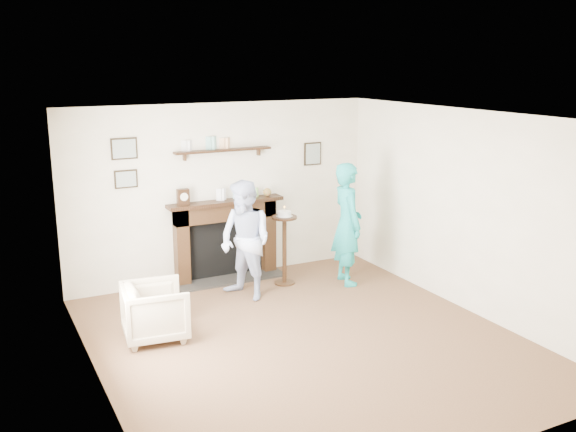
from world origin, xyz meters
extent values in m
plane|color=brown|center=(0.00, 0.00, 0.00)|extent=(5.00, 5.00, 0.00)
cube|color=beige|center=(0.00, 2.50, 1.25)|extent=(4.50, 0.04, 2.50)
cube|color=beige|center=(-2.25, 0.00, 1.25)|extent=(0.04, 5.00, 2.50)
cube|color=beige|center=(2.25, 0.00, 1.25)|extent=(0.04, 5.00, 2.50)
cube|color=silver|center=(0.00, 0.00, 2.50)|extent=(4.50, 5.00, 0.04)
cube|color=black|center=(-0.66, 2.40, 0.55)|extent=(0.18, 0.20, 1.10)
cube|color=black|center=(0.66, 2.40, 0.55)|extent=(0.18, 0.20, 1.10)
cube|color=black|center=(0.00, 2.40, 0.98)|extent=(1.50, 0.20, 0.24)
cube|color=black|center=(0.00, 2.47, 0.43)|extent=(1.14, 0.06, 0.86)
cube|color=#2B2926|center=(0.00, 2.28, 0.01)|extent=(1.60, 0.44, 0.03)
cube|color=black|center=(0.00, 2.37, 1.12)|extent=(1.68, 0.26, 0.05)
cube|color=black|center=(0.00, 2.42, 1.85)|extent=(1.40, 0.15, 0.03)
cube|color=black|center=(-1.35, 2.48, 1.95)|extent=(0.34, 0.03, 0.28)
cube|color=black|center=(-1.35, 2.48, 1.55)|extent=(0.30, 0.03, 0.24)
cube|color=black|center=(1.45, 2.48, 1.70)|extent=(0.28, 0.03, 0.34)
cube|color=black|center=(-0.62, 2.37, 1.26)|extent=(0.16, 0.09, 0.22)
cylinder|color=silver|center=(-0.62, 2.32, 1.27)|extent=(0.11, 0.01, 0.11)
sphere|color=green|center=(0.64, 2.37, 1.21)|extent=(0.12, 0.12, 0.12)
imported|color=#BCA88B|center=(-1.48, 0.83, 0.00)|extent=(0.78, 0.76, 0.64)
imported|color=silver|center=(-0.07, 1.54, 0.00)|extent=(0.85, 0.94, 1.57)
imported|color=#22B8C1|center=(1.43, 1.45, 0.00)|extent=(0.51, 0.69, 1.71)
cylinder|color=black|center=(0.63, 1.80, 0.01)|extent=(0.29, 0.29, 0.02)
cylinder|color=black|center=(0.63, 1.80, 0.48)|extent=(0.06, 0.06, 0.92)
cylinder|color=black|center=(0.63, 1.80, 0.96)|extent=(0.35, 0.35, 0.03)
cylinder|color=silver|center=(0.63, 1.80, 0.98)|extent=(0.24, 0.24, 0.01)
cylinder|color=silver|center=(0.63, 1.80, 1.01)|extent=(0.18, 0.18, 0.07)
cylinder|color=#FEDEA0|center=(0.63, 1.80, 1.07)|extent=(0.01, 0.01, 0.05)
sphere|color=orange|center=(0.63, 1.80, 1.11)|extent=(0.02, 0.02, 0.02)
camera|label=1|loc=(-3.21, -5.85, 3.08)|focal=40.00mm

